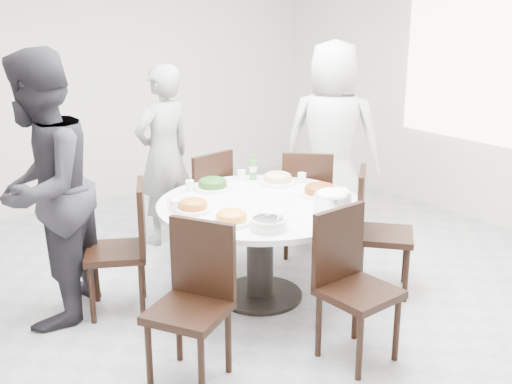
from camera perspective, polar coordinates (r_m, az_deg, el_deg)
floor at (r=4.80m, az=-1.10°, el=-10.04°), size 6.00×6.00×0.01m
wall_back at (r=6.97m, az=-16.05°, el=9.98°), size 6.00×0.01×2.80m
wall_right at (r=6.55m, az=20.86°, el=9.10°), size 0.01×6.00×2.80m
window at (r=6.52m, az=20.86°, el=9.96°), size 0.04×2.20×1.40m
dining_table at (r=4.78m, az=0.36°, el=-5.25°), size 1.50×1.50×0.75m
chair_ne at (r=5.58m, az=4.55°, el=-0.85°), size 0.59×0.59×0.95m
chair_n at (r=5.52m, az=-5.09°, el=-1.05°), size 0.48×0.48×0.95m
chair_nw at (r=4.65m, az=-12.34°, el=-4.98°), size 0.57×0.57×0.95m
chair_sw at (r=3.76m, az=-6.05°, el=-10.22°), size 0.57×0.57×0.95m
chair_s at (r=4.01m, az=9.17°, el=-8.52°), size 0.44×0.44×0.95m
chair_se at (r=4.95m, az=11.38°, el=-3.54°), size 0.59×0.59×0.95m
diner_right at (r=5.91m, az=6.79°, el=4.52°), size 1.01×1.06×1.83m
diner_middle at (r=5.81m, az=-8.20°, el=3.24°), size 0.65×0.48×1.63m
diner_left at (r=4.53m, az=-18.46°, el=0.13°), size 1.14×1.15×1.88m
dish_greens at (r=4.96m, az=-3.87°, el=0.64°), size 0.29×0.29×0.07m
dish_pale at (r=5.10m, az=1.93°, el=1.15°), size 0.28×0.28×0.08m
dish_orange at (r=4.48m, az=-5.61°, el=-1.31°), size 0.25×0.25×0.07m
dish_redbrown at (r=4.82m, az=5.72°, el=0.07°), size 0.30×0.30×0.08m
dish_tofu at (r=4.22m, az=-2.20°, el=-2.40°), size 0.26×0.26×0.07m
rice_bowl at (r=4.51m, az=6.79°, el=-0.89°), size 0.26×0.26×0.11m
soup_bowl at (r=4.12m, az=1.10°, el=-2.85°), size 0.24×0.24×0.07m
beverage_bottle at (r=5.20m, az=-0.26°, el=2.23°), size 0.06×0.06×0.21m
tea_cups at (r=5.16m, az=-3.68°, el=1.32°), size 0.07×0.07×0.08m
chopsticks at (r=5.17m, az=-4.46°, el=0.95°), size 0.24×0.04×0.01m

